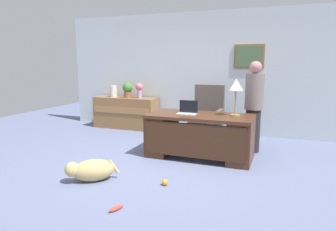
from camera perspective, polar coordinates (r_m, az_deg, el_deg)
name	(u,v)px	position (r m, az deg, el deg)	size (l,w,h in m)	color
ground_plane	(164,166)	(4.76, -0.74, -9.57)	(12.00, 12.00, 0.00)	slate
back_wall	(207,73)	(6.96, 7.37, 7.98)	(7.00, 0.16, 2.70)	silver
desk	(199,134)	(5.11, 5.95, -3.56)	(1.74, 0.83, 0.73)	#4C2B19
credenza	(126,113)	(7.44, -7.99, 0.54)	(1.56, 0.50, 0.75)	olive
armchair	(207,117)	(6.09, 7.43, -0.34)	(0.60, 0.59, 1.15)	#564C47
person_standing	(254,106)	(5.54, 15.88, 1.72)	(0.32, 0.32, 1.61)	#262323
dog_lying	(91,170)	(4.29, -14.36, -9.94)	(0.62, 0.58, 0.30)	tan
laptop	(188,111)	(5.10, 3.70, 0.92)	(0.32, 0.22, 0.22)	#B2B5BA
desk_lamp	(236,87)	(4.99, 12.71, 5.25)	(0.22, 0.22, 0.60)	#9E8447
vase_with_flowers	(139,89)	(7.19, -5.43, 5.03)	(0.17, 0.17, 0.35)	#B394D0
vase_empty	(114,91)	(7.54, -10.25, 4.55)	(0.16, 0.16, 0.28)	silver
potted_plant	(128,89)	(7.34, -7.63, 4.93)	(0.24, 0.24, 0.36)	brown
dog_toy_ball	(165,182)	(4.06, -0.58, -12.51)	(0.08, 0.08, 0.08)	orange
dog_toy_bone	(116,208)	(3.50, -9.75, -16.87)	(0.19, 0.05, 0.05)	#E53F33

